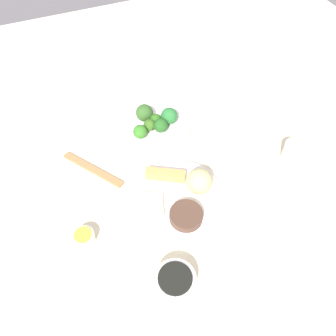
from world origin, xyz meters
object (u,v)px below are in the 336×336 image
soy_sauce_bowl (175,282)px  chopsticks_pair (93,169)px  broccoli_plate (154,128)px  sauce_ramekin_hot_mustard (84,238)px  main_plate (175,199)px  teacup (295,153)px

soy_sauce_bowl → chopsticks_pair: bearing=102.5°
broccoli_plate → sauce_ramekin_hot_mustard: (-0.29, -0.29, 0.01)m
main_plate → teacup: (0.37, -0.00, 0.02)m
broccoli_plate → chopsticks_pair: (-0.22, -0.08, -0.00)m
main_plate → soy_sauce_bowl: soy_sauce_bowl is taller
sauce_ramekin_hot_mustard → soy_sauce_bowl: bearing=-49.0°
main_plate → chopsticks_pair: (-0.18, 0.18, -0.00)m
soy_sauce_bowl → sauce_ramekin_hot_mustard: soy_sauce_bowl is taller
soy_sauce_bowl → teacup: 0.50m
broccoli_plate → teacup: 0.42m
broccoli_plate → soy_sauce_bowl: 0.49m
broccoli_plate → sauce_ramekin_hot_mustard: bearing=-135.5°
broccoli_plate → chopsticks_pair: 0.23m
broccoli_plate → main_plate: bearing=-98.9°
broccoli_plate → sauce_ramekin_hot_mustard: 0.41m
broccoli_plate → sauce_ramekin_hot_mustard: size_ratio=4.32×
teacup → soy_sauce_bowl: bearing=-156.1°
main_plate → soy_sauce_bowl: (-0.09, -0.20, 0.01)m
soy_sauce_bowl → sauce_ramekin_hot_mustard: (-0.16, 0.18, -0.00)m
chopsticks_pair → sauce_ramekin_hot_mustard: bearing=-110.0°
sauce_ramekin_hot_mustard → teacup: bearing=1.8°
sauce_ramekin_hot_mustard → chopsticks_pair: (0.07, 0.20, -0.01)m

